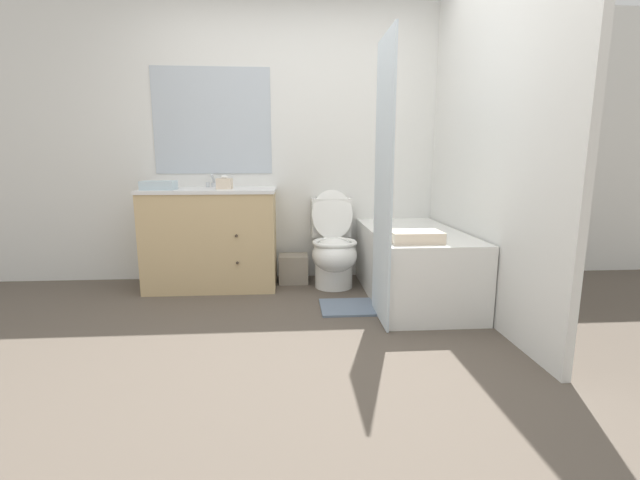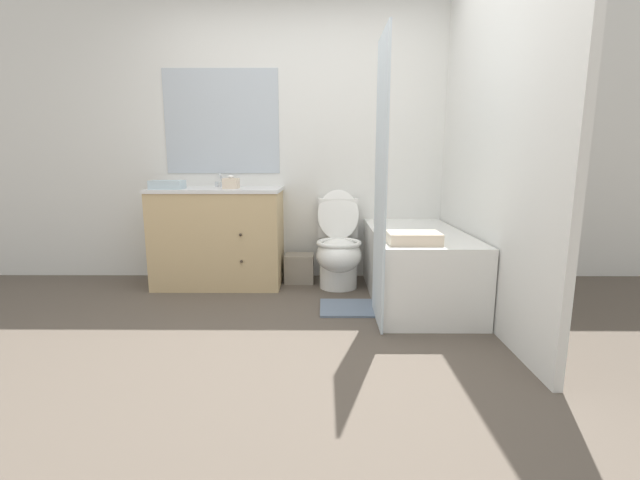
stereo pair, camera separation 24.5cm
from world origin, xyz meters
name	(u,v)px [view 1 (the left image)]	position (x,y,z in m)	size (l,w,h in m)	color
ground_plane	(301,348)	(0.00, 0.00, 0.00)	(14.00, 14.00, 0.00)	brown
wall_back	(294,144)	(-0.01, 1.65, 1.25)	(8.00, 0.06, 2.50)	silver
wall_right	(473,141)	(1.32, 0.82, 1.25)	(0.05, 2.63, 2.50)	silver
vanity_cabinet	(212,237)	(-0.74, 1.35, 0.44)	(1.12, 0.60, 0.87)	tan
sink_faucet	(214,183)	(-0.74, 1.55, 0.90)	(0.14, 0.12, 0.12)	silver
toilet	(333,249)	(0.32, 1.28, 0.34)	(0.39, 0.65, 0.85)	white
bathtub	(413,263)	(0.93, 0.92, 0.28)	(0.71, 1.41, 0.56)	white
shower_curtain	(383,184)	(0.57, 0.44, 0.95)	(0.01, 0.51, 1.89)	silver
wastebasket	(293,269)	(-0.03, 1.42, 0.13)	(0.26, 0.22, 0.26)	gray
tissue_box	(225,183)	(-0.61, 1.30, 0.91)	(0.12, 0.14, 0.11)	beige
hand_towel_folded	(159,185)	(-1.13, 1.21, 0.90)	(0.27, 0.18, 0.07)	silver
bath_towel_folded	(415,237)	(0.80, 0.42, 0.59)	(0.35, 0.23, 0.08)	beige
bath_mat	(350,307)	(0.39, 0.68, 0.01)	(0.45, 0.39, 0.02)	slate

